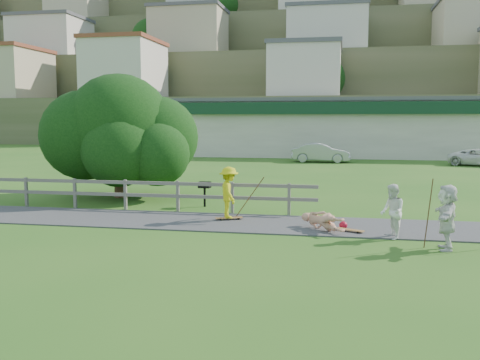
{
  "coord_description": "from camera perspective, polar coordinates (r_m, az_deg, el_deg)",
  "views": [
    {
      "loc": [
        3.77,
        -14.91,
        3.3
      ],
      "look_at": [
        0.53,
        2.0,
        1.33
      ],
      "focal_mm": 40.0,
      "sensor_mm": 36.0,
      "label": 1
    }
  ],
  "objects": [
    {
      "name": "ground",
      "position": [
        15.73,
        -3.27,
        -5.6
      ],
      "size": [
        260.0,
        260.0,
        0.0
      ],
      "primitive_type": "plane",
      "color": "#2A5F1B",
      "rests_on": "ground"
    },
    {
      "name": "path",
      "position": [
        17.16,
        -2.04,
        -4.51
      ],
      "size": [
        34.0,
        3.0,
        0.04
      ],
      "primitive_type": "cube",
      "color": "#333335",
      "rests_on": "ground"
    },
    {
      "name": "fence",
      "position": [
        20.22,
        -13.75,
        -0.99
      ],
      "size": [
        15.05,
        0.1,
        1.1
      ],
      "color": "#615B55",
      "rests_on": "ground"
    },
    {
      "name": "strip_mall",
      "position": [
        49.86,
        11.18,
        5.57
      ],
      "size": [
        32.5,
        10.75,
        5.1
      ],
      "color": "beige",
      "rests_on": "ground"
    },
    {
      "name": "hillside",
      "position": [
        106.87,
        8.99,
        12.41
      ],
      "size": [
        220.0,
        67.0,
        47.5
      ],
      "color": "#4B5330",
      "rests_on": "ground"
    },
    {
      "name": "skater_rider",
      "position": [
        17.33,
        -1.19,
        -1.66
      ],
      "size": [
        0.99,
        1.24,
        1.67
      ],
      "primitive_type": "imported",
      "rotation": [
        0.0,
        0.0,
        1.97
      ],
      "color": "yellow",
      "rests_on": "ground"
    },
    {
      "name": "skater_fallen",
      "position": [
        16.01,
        8.82,
        -4.35
      ],
      "size": [
        1.5,
        1.42,
        0.61
      ],
      "primitive_type": "imported",
      "rotation": [
        0.0,
        0.0,
        0.74
      ],
      "color": "tan",
      "rests_on": "ground"
    },
    {
      "name": "spectator_a",
      "position": [
        15.31,
        15.93,
        -3.27
      ],
      "size": [
        0.75,
        0.87,
        1.53
      ],
      "primitive_type": "imported",
      "rotation": [
        0.0,
        0.0,
        4.97
      ],
      "color": "white",
      "rests_on": "ground"
    },
    {
      "name": "spectator_d",
      "position": [
        14.5,
        21.19,
        -3.72
      ],
      "size": [
        0.65,
        1.59,
        1.67
      ],
      "primitive_type": "imported",
      "rotation": [
        0.0,
        0.0,
        4.61
      ],
      "color": "silver",
      "rests_on": "ground"
    },
    {
      "name": "car_silver",
      "position": [
        41.47,
        8.63,
        2.9
      ],
      "size": [
        4.46,
        1.59,
        1.47
      ],
      "primitive_type": "imported",
      "rotation": [
        0.0,
        0.0,
        1.56
      ],
      "color": "#A2A6A9",
      "rests_on": "ground"
    },
    {
      "name": "tree",
      "position": [
        23.08,
        -12.7,
        3.01
      ],
      "size": [
        7.17,
        7.17,
        3.9
      ],
      "primitive_type": null,
      "color": "black",
      "rests_on": "ground"
    },
    {
      "name": "bbq",
      "position": [
        20.23,
        -3.79,
        -1.53
      ],
      "size": [
        0.45,
        0.35,
        0.95
      ],
      "primitive_type": null,
      "rotation": [
        0.0,
        0.0,
        -0.04
      ],
      "color": "black",
      "rests_on": "ground"
    },
    {
      "name": "longboard_rider",
      "position": [
        17.46,
        -1.18,
        -4.21
      ],
      "size": [
        0.92,
        0.54,
        0.1
      ],
      "primitive_type": null,
      "rotation": [
        0.0,
        0.0,
        0.38
      ],
      "color": "brown",
      "rests_on": "ground"
    },
    {
      "name": "longboard_fallen",
      "position": [
        15.95,
        11.67,
        -5.39
      ],
      "size": [
        0.84,
        0.56,
        0.09
      ],
      "primitive_type": null,
      "rotation": [
        0.0,
        0.0,
        -0.48
      ],
      "color": "brown",
      "rests_on": "ground"
    },
    {
      "name": "helmet",
      "position": [
        16.38,
        10.96,
        -4.78
      ],
      "size": [
        0.25,
        0.25,
        0.25
      ],
      "primitive_type": "sphere",
      "color": "#A51026",
      "rests_on": "ground"
    },
    {
      "name": "pole_rider",
      "position": [
        17.61,
        0.99,
        -1.43
      ],
      "size": [
        0.03,
        0.03,
        1.73
      ],
      "primitive_type": "cylinder",
      "color": "brown",
      "rests_on": "ground"
    },
    {
      "name": "pole_spec_left",
      "position": [
        14.5,
        19.46,
        -3.38
      ],
      "size": [
        0.03,
        0.03,
        1.81
      ],
      "primitive_type": "cylinder",
      "color": "brown",
      "rests_on": "ground"
    }
  ]
}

